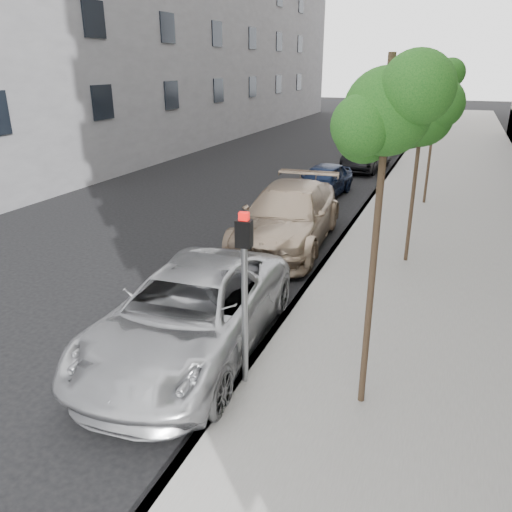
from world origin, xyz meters
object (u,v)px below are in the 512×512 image
Objects in this scene: suv at (288,216)px; tree_mid at (423,115)px; tree_far at (440,82)px; sedan_black at (367,155)px; signal_pole at (244,280)px; tree_near at (389,113)px; sedan_rear at (381,143)px; sedan_blue at (323,180)px; minivan at (190,313)px.

tree_mid is at bearing -11.22° from suv.
sedan_black is at bearing 117.78° from tree_far.
signal_pole is at bearing -79.97° from sedan_black.
tree_mid is 1.61× the size of signal_pole.
tree_near is 1.19× the size of sedan_rear.
tree_near is at bearing -83.97° from sedan_rear.
sedan_blue is (-4.02, 6.48, -3.26)m from tree_mid.
minivan reaches higher than sedan_rear.
tree_far is at bearing 55.68° from suv.
tree_near is 6.53m from tree_mid.
sedan_rear is (0.12, 17.71, -0.25)m from suv.
tree_far is at bearing 71.06° from minivan.
sedan_black reaches higher than sedan_rear.
sedan_black is (-3.33, 6.32, -3.77)m from tree_far.
signal_pole is 24.93m from sedan_rear.
minivan is at bearing -104.91° from tree_far.
tree_near is 0.90× the size of minivan.
minivan is at bearing 171.42° from tree_near.
sedan_rear is at bearing 106.37° from tree_far.
minivan is at bearing 149.14° from signal_pole.
tree_mid reaches higher than sedan_rear.
signal_pole is (-1.93, -0.19, -2.53)m from tree_near.
sedan_rear is (0.60, 11.68, -0.04)m from sedan_blue.
tree_far is 1.16× the size of sedan_black.
signal_pole reaches higher than minivan.
sedan_blue reaches higher than sedan_rear.
signal_pole is at bearing -106.07° from tree_mid.
sedan_black is at bearing 89.53° from signal_pole.
tree_near reaches higher than signal_pole.
tree_near reaches higher than minivan.
sedan_rear is at bearing 96.99° from sedan_black.
tree_mid is 18.77m from sedan_rear.
sedan_black is at bearing -90.82° from sedan_rear.
sedan_rear is (-3.43, 11.66, -3.88)m from tree_far.
signal_pole reaches higher than sedan_rear.
tree_far reaches higher than suv.
sedan_black is (0.70, 6.34, 0.07)m from sedan_blue.
signal_pole reaches higher than sedan_black.
sedan_rear is (-1.50, 24.85, -1.35)m from signal_pole.
tree_mid is 1.09× the size of sedan_rear.
sedan_rear is (-0.10, 5.34, -0.11)m from sedan_black.
suv is (-3.54, -6.05, -3.63)m from tree_far.
signal_pole is 0.68× the size of sedan_rear.
sedan_blue is at bearing 90.59° from suv.
suv is at bearing 87.89° from minivan.
suv is 17.71m from sedan_rear.
signal_pole is 13.40m from sedan_blue.
sedan_black is (0.00, 18.81, -0.05)m from minivan.
sedan_rear is (-3.43, 18.16, -3.31)m from tree_mid.
tree_mid is 0.91× the size of tree_far.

